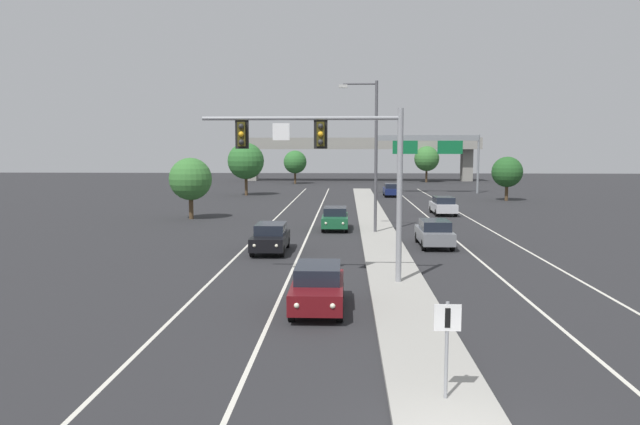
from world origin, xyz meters
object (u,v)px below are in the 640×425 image
(car_receding_silver, at_px, (443,205))
(tree_far_left_b, at_px, (295,162))
(tree_far_right_a, at_px, (507,172))
(overhead_signal_mast, at_px, (335,157))
(car_oncoming_green, at_px, (335,218))
(car_receding_navy, at_px, (391,190))
(car_oncoming_darkred, at_px, (318,286))
(tree_far_left_c, at_px, (246,161))
(tree_far_right_b, at_px, (427,159))
(car_receding_grey, at_px, (434,233))
(tree_far_left_a, at_px, (191,179))
(street_lamp_median, at_px, (373,147))
(median_sign_post, at_px, (447,336))
(highway_sign_gantry, at_px, (427,145))
(car_oncoming_black, at_px, (271,237))

(car_receding_silver, bearing_deg, tree_far_left_b, 110.28)
(tree_far_right_a, bearing_deg, overhead_signal_mast, -113.57)
(car_oncoming_green, height_order, tree_far_left_b, tree_far_left_b)
(car_receding_silver, bearing_deg, car_receding_navy, 98.67)
(car_oncoming_darkred, bearing_deg, tree_far_left_c, 102.33)
(car_oncoming_green, relative_size, tree_far_right_b, 0.72)
(car_receding_grey, bearing_deg, car_oncoming_darkred, -113.83)
(car_oncoming_darkred, height_order, car_oncoming_green, same)
(overhead_signal_mast, height_order, car_oncoming_darkred, overhead_signal_mast)
(car_receding_grey, height_order, tree_far_left_a, tree_far_left_a)
(street_lamp_median, distance_m, car_oncoming_green, 5.94)
(car_receding_silver, bearing_deg, car_receding_grey, -100.79)
(car_receding_silver, bearing_deg, car_oncoming_darkred, -106.86)
(median_sign_post, bearing_deg, tree_far_left_c, 103.71)
(highway_sign_gantry, xyz_separation_m, tree_far_right_b, (3.36, 25.62, -2.13))
(car_oncoming_black, relative_size, car_oncoming_green, 1.00)
(overhead_signal_mast, height_order, tree_far_right_b, overhead_signal_mast)
(overhead_signal_mast, relative_size, tree_far_left_a, 1.66)
(tree_far_left_b, bearing_deg, car_oncoming_green, -82.17)
(car_receding_navy, height_order, tree_far_right_a, tree_far_right_a)
(street_lamp_median, bearing_deg, car_oncoming_darkred, -98.15)
(street_lamp_median, distance_m, car_receding_grey, 7.91)
(car_oncoming_green, height_order, tree_far_left_c, tree_far_left_c)
(car_oncoming_darkred, bearing_deg, overhead_signal_mast, 82.49)
(car_receding_navy, bearing_deg, car_oncoming_black, -103.79)
(car_oncoming_green, xyz_separation_m, tree_far_left_a, (-11.87, 5.89, 2.43))
(tree_far_right_a, bearing_deg, tree_far_left_a, -148.55)
(overhead_signal_mast, distance_m, tree_far_right_a, 45.46)
(car_oncoming_darkred, xyz_separation_m, car_oncoming_black, (-3.19, 11.67, 0.00))
(car_oncoming_black, xyz_separation_m, car_receding_silver, (12.60, 19.39, 0.00))
(tree_far_right_b, xyz_separation_m, tree_far_left_c, (-26.05, -30.24, 0.18))
(car_oncoming_darkred, xyz_separation_m, car_receding_navy, (6.41, 50.77, 0.00))
(tree_far_right_b, bearing_deg, highway_sign_gantry, -97.48)
(car_oncoming_darkred, height_order, tree_far_left_c, tree_far_left_c)
(street_lamp_median, xyz_separation_m, car_oncoming_black, (-5.91, -7.36, -4.97))
(median_sign_post, height_order, tree_far_left_c, tree_far_left_c)
(overhead_signal_mast, bearing_deg, car_receding_silver, 71.85)
(street_lamp_median, xyz_separation_m, tree_far_left_c, (-14.05, 32.75, -1.58))
(street_lamp_median, xyz_separation_m, car_oncoming_green, (-2.51, 2.06, -4.97))
(tree_far_right_a, height_order, tree_far_left_c, tree_far_left_c)
(tree_far_left_a, bearing_deg, car_oncoming_black, -61.05)
(car_receding_silver, relative_size, tree_far_left_c, 0.70)
(car_oncoming_darkred, distance_m, car_oncoming_green, 21.10)
(car_receding_silver, height_order, tree_far_right_a, tree_far_right_a)
(street_lamp_median, xyz_separation_m, tree_far_right_b, (12.00, 62.99, -1.76))
(overhead_signal_mast, bearing_deg, street_lamp_median, 81.68)
(tree_far_left_a, height_order, tree_far_right_a, tree_far_left_a)
(car_oncoming_black, distance_m, tree_far_left_c, 41.07)
(car_receding_grey, height_order, tree_far_left_c, tree_far_left_c)
(car_oncoming_darkred, height_order, tree_far_left_a, tree_far_left_a)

